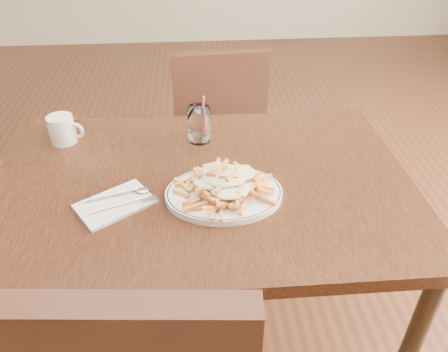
{
  "coord_description": "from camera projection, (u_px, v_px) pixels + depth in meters",
  "views": [
    {
      "loc": [
        -0.02,
        -1.01,
        1.48
      ],
      "look_at": [
        0.06,
        -0.08,
        0.82
      ],
      "focal_mm": 35.0,
      "sensor_mm": 36.0,
      "label": 1
    }
  ],
  "objects": [
    {
      "name": "chair_far",
      "position": [
        218.0,
        124.0,
        2.04
      ],
      "size": [
        0.44,
        0.44,
        0.88
      ],
      "color": "black",
      "rests_on": "ground"
    },
    {
      "name": "floor",
      "position": [
        208.0,
        338.0,
        1.68
      ],
      "size": [
        7.0,
        7.0,
        0.0
      ],
      "primitive_type": "plane",
      "color": "black",
      "rests_on": "ground"
    },
    {
      "name": "coffee_mug",
      "position": [
        63.0,
        129.0,
        1.4
      ],
      "size": [
        0.11,
        0.08,
        0.09
      ],
      "color": "white",
      "rests_on": "table"
    },
    {
      "name": "fries_plate",
      "position": [
        224.0,
        194.0,
        1.18
      ],
      "size": [
        0.37,
        0.34,
        0.02
      ],
      "color": "white",
      "rests_on": "table"
    },
    {
      "name": "cutlery",
      "position": [
        115.0,
        200.0,
        1.15
      ],
      "size": [
        0.2,
        0.13,
        0.01
      ],
      "color": "silver",
      "rests_on": "napkin"
    },
    {
      "name": "table",
      "position": [
        203.0,
        202.0,
        1.29
      ],
      "size": [
        1.2,
        0.8,
        0.75
      ],
      "color": "black",
      "rests_on": "ground"
    },
    {
      "name": "water_glass",
      "position": [
        199.0,
        126.0,
        1.4
      ],
      "size": [
        0.07,
        0.07,
        0.16
      ],
      "color": "white",
      "rests_on": "table"
    },
    {
      "name": "napkin",
      "position": [
        115.0,
        204.0,
        1.15
      ],
      "size": [
        0.23,
        0.21,
        0.01
      ],
      "primitive_type": "cube",
      "rotation": [
        0.0,
        0.0,
        0.59
      ],
      "color": "silver",
      "rests_on": "table"
    },
    {
      "name": "loaded_fries",
      "position": [
        224.0,
        180.0,
        1.15
      ],
      "size": [
        0.27,
        0.23,
        0.07
      ],
      "color": "#E89747",
      "rests_on": "fries_plate"
    }
  ]
}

